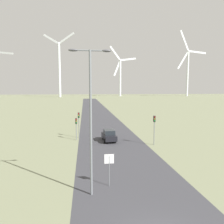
{
  "coord_description": "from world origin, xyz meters",
  "views": [
    {
      "loc": [
        -4.0,
        -10.14,
        8.26
      ],
      "look_at": [
        0.0,
        21.57,
        4.8
      ],
      "focal_mm": 35.0,
      "sensor_mm": 36.0,
      "label": 1
    }
  ],
  "objects_px": {
    "traffic_light_post_near_right": "(154,124)",
    "traffic_light_post_mid_left": "(76,124)",
    "stop_sign_near": "(109,164)",
    "wind_turbine_right": "(188,68)",
    "streetlamp": "(91,107)",
    "car_approaching": "(109,135)",
    "wind_turbine_center": "(120,74)",
    "traffic_light_post_near_left": "(79,119)",
    "wind_turbine_left": "(59,65)"
  },
  "relations": [
    {
      "from": "traffic_light_post_near_right",
      "to": "traffic_light_post_mid_left",
      "type": "height_order",
      "value": "traffic_light_post_near_right"
    },
    {
      "from": "stop_sign_near",
      "to": "wind_turbine_right",
      "type": "relative_size",
      "value": 0.04
    },
    {
      "from": "streetlamp",
      "to": "stop_sign_near",
      "type": "height_order",
      "value": "streetlamp"
    },
    {
      "from": "traffic_light_post_mid_left",
      "to": "car_approaching",
      "type": "relative_size",
      "value": 0.83
    },
    {
      "from": "traffic_light_post_mid_left",
      "to": "wind_turbine_center",
      "type": "relative_size",
      "value": 0.07
    },
    {
      "from": "streetlamp",
      "to": "traffic_light_post_near_right",
      "type": "distance_m",
      "value": 17.32
    },
    {
      "from": "traffic_light_post_mid_left",
      "to": "streetlamp",
      "type": "bearing_deg",
      "value": -84.4
    },
    {
      "from": "streetlamp",
      "to": "wind_turbine_center",
      "type": "xyz_separation_m",
      "value": [
        38.33,
        220.35,
        17.33
      ]
    },
    {
      "from": "streetlamp",
      "to": "traffic_light_post_near_left",
      "type": "distance_m",
      "value": 20.52
    },
    {
      "from": "traffic_light_post_near_left",
      "to": "traffic_light_post_near_right",
      "type": "xyz_separation_m",
      "value": [
        11.03,
        -6.18,
        0.04
      ]
    },
    {
      "from": "stop_sign_near",
      "to": "traffic_light_post_near_right",
      "type": "distance_m",
      "value": 15.0
    },
    {
      "from": "traffic_light_post_near_left",
      "to": "car_approaching",
      "type": "distance_m",
      "value": 6.02
    },
    {
      "from": "streetlamp",
      "to": "traffic_light_post_mid_left",
      "type": "xyz_separation_m",
      "value": [
        -1.82,
        18.57,
        -4.26
      ]
    },
    {
      "from": "traffic_light_post_near_left",
      "to": "traffic_light_post_mid_left",
      "type": "relative_size",
      "value": 1.21
    },
    {
      "from": "traffic_light_post_mid_left",
      "to": "wind_turbine_center",
      "type": "height_order",
      "value": "wind_turbine_center"
    },
    {
      "from": "wind_turbine_right",
      "to": "stop_sign_near",
      "type": "bearing_deg",
      "value": -117.56
    },
    {
      "from": "streetlamp",
      "to": "wind_turbine_center",
      "type": "relative_size",
      "value": 0.21
    },
    {
      "from": "stop_sign_near",
      "to": "car_approaching",
      "type": "bearing_deg",
      "value": 83.63
    },
    {
      "from": "wind_turbine_left",
      "to": "wind_turbine_center",
      "type": "relative_size",
      "value": 1.13
    },
    {
      "from": "stop_sign_near",
      "to": "traffic_light_post_mid_left",
      "type": "distance_m",
      "value": 17.56
    },
    {
      "from": "streetlamp",
      "to": "wind_turbine_left",
      "type": "relative_size",
      "value": 0.18
    },
    {
      "from": "traffic_light_post_near_left",
      "to": "traffic_light_post_near_right",
      "type": "relative_size",
      "value": 0.99
    },
    {
      "from": "stop_sign_near",
      "to": "car_approaching",
      "type": "relative_size",
      "value": 0.66
    },
    {
      "from": "stop_sign_near",
      "to": "wind_turbine_left",
      "type": "xyz_separation_m",
      "value": [
        -25.39,
        198.51,
        28.48
      ]
    },
    {
      "from": "traffic_light_post_mid_left",
      "to": "stop_sign_near",
      "type": "bearing_deg",
      "value": -78.96
    },
    {
      "from": "stop_sign_near",
      "to": "wind_turbine_center",
      "type": "xyz_separation_m",
      "value": [
        36.79,
        219.0,
        22.24
      ]
    },
    {
      "from": "traffic_light_post_near_right",
      "to": "wind_turbine_right",
      "type": "relative_size",
      "value": 0.06
    },
    {
      "from": "stop_sign_near",
      "to": "wind_turbine_center",
      "type": "distance_m",
      "value": 223.18
    },
    {
      "from": "traffic_light_post_near_left",
      "to": "car_approaching",
      "type": "height_order",
      "value": "traffic_light_post_near_left"
    },
    {
      "from": "car_approaching",
      "to": "wind_turbine_center",
      "type": "bearing_deg",
      "value": 80.22
    },
    {
      "from": "wind_turbine_left",
      "to": "wind_turbine_right",
      "type": "bearing_deg",
      "value": 3.52
    },
    {
      "from": "traffic_light_post_near_right",
      "to": "traffic_light_post_mid_left",
      "type": "relative_size",
      "value": 1.23
    },
    {
      "from": "wind_turbine_left",
      "to": "traffic_light_post_near_left",
      "type": "bearing_deg",
      "value": -82.89
    },
    {
      "from": "streetlamp",
      "to": "traffic_light_post_near_left",
      "type": "height_order",
      "value": "streetlamp"
    },
    {
      "from": "stop_sign_near",
      "to": "streetlamp",
      "type": "bearing_deg",
      "value": -138.97
    },
    {
      "from": "traffic_light_post_near_right",
      "to": "wind_turbine_left",
      "type": "xyz_separation_m",
      "value": [
        -33.43,
        185.9,
        27.26
      ]
    },
    {
      "from": "wind_turbine_center",
      "to": "stop_sign_near",
      "type": "bearing_deg",
      "value": -99.54
    },
    {
      "from": "traffic_light_post_mid_left",
      "to": "traffic_light_post_near_left",
      "type": "bearing_deg",
      "value": 76.42
    },
    {
      "from": "streetlamp",
      "to": "car_approaching",
      "type": "xyz_separation_m",
      "value": [
        3.31,
        17.16,
        -5.94
      ]
    },
    {
      "from": "traffic_light_post_near_left",
      "to": "car_approaching",
      "type": "xyz_separation_m",
      "value": [
        4.75,
        -2.96,
        -2.21
      ]
    },
    {
      "from": "stop_sign_near",
      "to": "traffic_light_post_near_right",
      "type": "xyz_separation_m",
      "value": [
        8.04,
        12.61,
        1.21
      ]
    },
    {
      "from": "stop_sign_near",
      "to": "car_approaching",
      "type": "distance_m",
      "value": 15.95
    },
    {
      "from": "traffic_light_post_near_left",
      "to": "wind_turbine_left",
      "type": "bearing_deg",
      "value": 97.11
    },
    {
      "from": "car_approaching",
      "to": "traffic_light_post_mid_left",
      "type": "bearing_deg",
      "value": 164.63
    },
    {
      "from": "traffic_light_post_near_left",
      "to": "traffic_light_post_near_right",
      "type": "bearing_deg",
      "value": -29.25
    },
    {
      "from": "traffic_light_post_near_right",
      "to": "traffic_light_post_mid_left",
      "type": "bearing_deg",
      "value": 157.94
    },
    {
      "from": "car_approaching",
      "to": "wind_turbine_right",
      "type": "bearing_deg",
      "value": 60.93
    },
    {
      "from": "traffic_light_post_near_right",
      "to": "stop_sign_near",
      "type": "bearing_deg",
      "value": -122.53
    },
    {
      "from": "streetlamp",
      "to": "wind_turbine_left",
      "type": "xyz_separation_m",
      "value": [
        -23.85,
        199.85,
        23.57
      ]
    },
    {
      "from": "wind_turbine_left",
      "to": "wind_turbine_right",
      "type": "distance_m",
      "value": 133.53
    }
  ]
}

